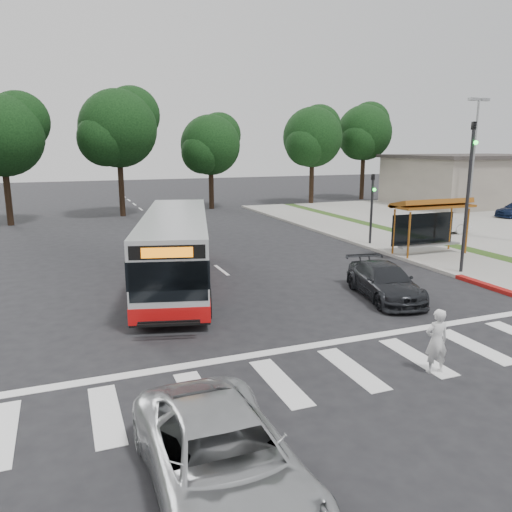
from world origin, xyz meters
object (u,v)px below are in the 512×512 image
pedestrian (437,341)px  dark_sedan (385,281)px  transit_bus (176,250)px  silver_suv_south (223,460)px

pedestrian → dark_sedan: (2.54, 5.68, -0.20)m
transit_bus → pedestrian: 11.13m
dark_sedan → silver_suv_south: size_ratio=0.88×
pedestrian → silver_suv_south: bearing=30.1°
pedestrian → dark_sedan: pedestrian is taller
dark_sedan → silver_suv_south: bearing=-126.2°
dark_sedan → silver_suv_south: silver_suv_south is taller
silver_suv_south → dark_sedan: bearing=42.7°
pedestrian → dark_sedan: 6.23m
pedestrian → transit_bus: bearing=-58.9°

